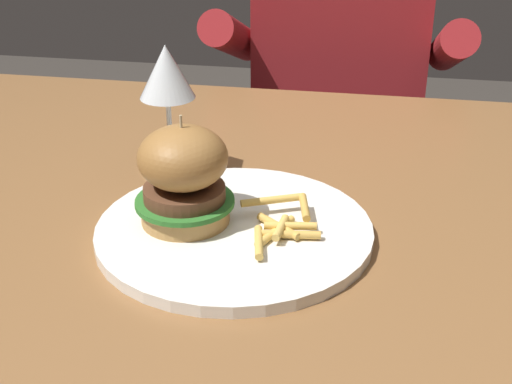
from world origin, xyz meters
TOP-DOWN VIEW (x-y plane):
  - dining_table at (0.00, 0.00)m, footprint 1.29×0.88m
  - main_plate at (0.02, -0.10)m, footprint 0.32×0.32m
  - burger_sandwich at (-0.04, -0.10)m, footprint 0.11×0.11m
  - fries_pile at (0.07, -0.10)m, footprint 0.10×0.13m
  - wine_glass at (-0.10, 0.05)m, footprint 0.07×0.07m
  - diner_person at (0.09, 0.72)m, footprint 0.51×0.36m

SIDE VIEW (x-z plane):
  - diner_person at x=0.09m, z-range -0.02..1.15m
  - dining_table at x=0.00m, z-range 0.28..1.02m
  - main_plate at x=0.02m, z-range 0.74..0.75m
  - fries_pile at x=0.07m, z-range 0.75..0.78m
  - burger_sandwich at x=-0.04m, z-range 0.75..0.88m
  - wine_glass at x=-0.10m, z-range 0.79..0.97m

